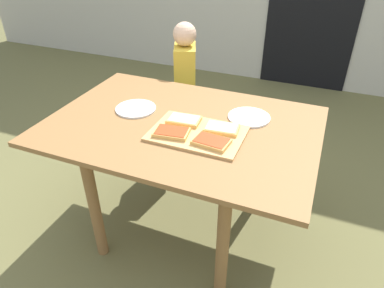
{
  "coord_description": "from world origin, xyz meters",
  "views": [
    {
      "loc": [
        0.61,
        -1.36,
        1.57
      ],
      "look_at": [
        0.06,
        0.0,
        0.61
      ],
      "focal_mm": 32.41,
      "sensor_mm": 36.0,
      "label": 1
    }
  ],
  "objects_px": {
    "dining_table": "(182,140)",
    "pizza_slice_far_left": "(184,120)",
    "pizza_slice_near_left": "(171,132)",
    "child_left": "(185,88)",
    "pizza_slice_near_right": "(211,142)",
    "plate_white_right": "(249,117)",
    "plate_white_left": "(136,109)",
    "pizza_slice_far_right": "(222,128)",
    "cutting_board": "(197,133)"
  },
  "relations": [
    {
      "from": "dining_table",
      "to": "pizza_slice_far_right",
      "type": "bearing_deg",
      "value": -2.08
    },
    {
      "from": "dining_table",
      "to": "pizza_slice_far_left",
      "type": "xyz_separation_m",
      "value": [
        0.01,
        -0.0,
        0.12
      ]
    },
    {
      "from": "pizza_slice_near_right",
      "to": "plate_white_left",
      "type": "xyz_separation_m",
      "value": [
        -0.49,
        0.18,
        -0.02
      ]
    },
    {
      "from": "pizza_slice_far_left",
      "to": "child_left",
      "type": "xyz_separation_m",
      "value": [
        -0.3,
        0.71,
        -0.17
      ]
    },
    {
      "from": "pizza_slice_far_right",
      "to": "plate_white_left",
      "type": "bearing_deg",
      "value": 173.89
    },
    {
      "from": "cutting_board",
      "to": "child_left",
      "type": "relative_size",
      "value": 0.42
    },
    {
      "from": "pizza_slice_far_left",
      "to": "plate_white_right",
      "type": "xyz_separation_m",
      "value": [
        0.28,
        0.18,
        -0.02
      ]
    },
    {
      "from": "pizza_slice_far_right",
      "to": "plate_white_right",
      "type": "bearing_deg",
      "value": 65.49
    },
    {
      "from": "plate_white_left",
      "to": "child_left",
      "type": "height_order",
      "value": "child_left"
    },
    {
      "from": "dining_table",
      "to": "plate_white_left",
      "type": "bearing_deg",
      "value": 170.98
    },
    {
      "from": "plate_white_right",
      "to": "child_left",
      "type": "bearing_deg",
      "value": 137.8
    },
    {
      "from": "pizza_slice_far_right",
      "to": "child_left",
      "type": "distance_m",
      "value": 0.88
    },
    {
      "from": "cutting_board",
      "to": "plate_white_right",
      "type": "height_order",
      "value": "cutting_board"
    },
    {
      "from": "pizza_slice_near_left",
      "to": "child_left",
      "type": "height_order",
      "value": "child_left"
    },
    {
      "from": "dining_table",
      "to": "cutting_board",
      "type": "relative_size",
      "value": 3.06
    },
    {
      "from": "pizza_slice_far_left",
      "to": "pizza_slice_near_right",
      "type": "bearing_deg",
      "value": -34.87
    },
    {
      "from": "pizza_slice_far_right",
      "to": "plate_white_left",
      "type": "distance_m",
      "value": 0.5
    },
    {
      "from": "cutting_board",
      "to": "plate_white_left",
      "type": "bearing_deg",
      "value": 163.79
    },
    {
      "from": "dining_table",
      "to": "plate_white_left",
      "type": "xyz_separation_m",
      "value": [
        -0.29,
        0.05,
        0.1
      ]
    },
    {
      "from": "dining_table",
      "to": "pizza_slice_near_left",
      "type": "relative_size",
      "value": 7.72
    },
    {
      "from": "pizza_slice_far_right",
      "to": "pizza_slice_far_left",
      "type": "distance_m",
      "value": 0.2
    },
    {
      "from": "dining_table",
      "to": "pizza_slice_far_left",
      "type": "bearing_deg",
      "value": -14.65
    },
    {
      "from": "dining_table",
      "to": "plate_white_left",
      "type": "relative_size",
      "value": 6.2
    },
    {
      "from": "pizza_slice_near_left",
      "to": "cutting_board",
      "type": "bearing_deg",
      "value": 29.92
    },
    {
      "from": "cutting_board",
      "to": "pizza_slice_near_right",
      "type": "distance_m",
      "value": 0.11
    },
    {
      "from": "dining_table",
      "to": "child_left",
      "type": "xyz_separation_m",
      "value": [
        -0.28,
        0.7,
        -0.04
      ]
    },
    {
      "from": "cutting_board",
      "to": "pizza_slice_far_left",
      "type": "xyz_separation_m",
      "value": [
        -0.1,
        0.07,
        0.02
      ]
    },
    {
      "from": "pizza_slice_near_right",
      "to": "child_left",
      "type": "relative_size",
      "value": 0.16
    },
    {
      "from": "pizza_slice_near_right",
      "to": "plate_white_right",
      "type": "xyz_separation_m",
      "value": [
        0.09,
        0.32,
        -0.02
      ]
    },
    {
      "from": "dining_table",
      "to": "plate_white_left",
      "type": "distance_m",
      "value": 0.31
    },
    {
      "from": "dining_table",
      "to": "pizza_slice_far_left",
      "type": "height_order",
      "value": "pizza_slice_far_left"
    },
    {
      "from": "cutting_board",
      "to": "plate_white_right",
      "type": "xyz_separation_m",
      "value": [
        0.18,
        0.25,
        -0.0
      ]
    },
    {
      "from": "dining_table",
      "to": "child_left",
      "type": "bearing_deg",
      "value": 111.91
    },
    {
      "from": "pizza_slice_near_left",
      "to": "pizza_slice_far_left",
      "type": "relative_size",
      "value": 1.03
    },
    {
      "from": "dining_table",
      "to": "pizza_slice_near_left",
      "type": "distance_m",
      "value": 0.18
    },
    {
      "from": "plate_white_right",
      "to": "child_left",
      "type": "relative_size",
      "value": 0.21
    },
    {
      "from": "dining_table",
      "to": "pizza_slice_far_right",
      "type": "xyz_separation_m",
      "value": [
        0.21,
        -0.01,
        0.12
      ]
    },
    {
      "from": "child_left",
      "to": "dining_table",
      "type": "bearing_deg",
      "value": -68.09
    },
    {
      "from": "pizza_slice_near_left",
      "to": "plate_white_right",
      "type": "height_order",
      "value": "pizza_slice_near_left"
    },
    {
      "from": "pizza_slice_near_left",
      "to": "dining_table",
      "type": "bearing_deg",
      "value": 92.6
    },
    {
      "from": "pizza_slice_near_left",
      "to": "child_left",
      "type": "distance_m",
      "value": 0.9
    },
    {
      "from": "cutting_board",
      "to": "pizza_slice_far_left",
      "type": "distance_m",
      "value": 0.12
    },
    {
      "from": "pizza_slice_far_left",
      "to": "pizza_slice_far_right",
      "type": "bearing_deg",
      "value": -1.24
    },
    {
      "from": "pizza_slice_near_left",
      "to": "child_left",
      "type": "relative_size",
      "value": 0.17
    },
    {
      "from": "pizza_slice_near_right",
      "to": "child_left",
      "type": "xyz_separation_m",
      "value": [
        -0.49,
        0.84,
        -0.17
      ]
    },
    {
      "from": "plate_white_right",
      "to": "plate_white_left",
      "type": "bearing_deg",
      "value": -166.92
    },
    {
      "from": "pizza_slice_far_right",
      "to": "pizza_slice_near_left",
      "type": "bearing_deg",
      "value": -148.89
    },
    {
      "from": "cutting_board",
      "to": "pizza_slice_far_right",
      "type": "xyz_separation_m",
      "value": [
        0.1,
        0.06,
        0.02
      ]
    },
    {
      "from": "plate_white_right",
      "to": "dining_table",
      "type": "bearing_deg",
      "value": -148.55
    },
    {
      "from": "cutting_board",
      "to": "pizza_slice_near_left",
      "type": "bearing_deg",
      "value": -150.08
    }
  ]
}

